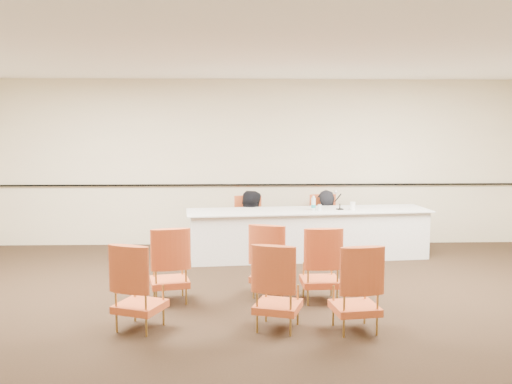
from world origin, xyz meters
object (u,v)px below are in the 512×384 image
panel_table (308,234)px  aud_chair_back_right (355,287)px  panelist_main (325,235)px  water_bottle (313,203)px  panelist_main_chair (325,223)px  aud_chair_back_mid (278,286)px  aud_chair_front_right (320,264)px  aud_chair_front_mid (271,259)px  drinking_glass (320,208)px  aud_chair_back_left (140,286)px  panelist_second_chair (249,224)px  microphone (340,200)px  panelist_second (249,238)px  aud_chair_front_left (169,264)px  coffee_cup (353,206)px

panel_table → aud_chair_back_right: size_ratio=4.19×
panelist_main → water_bottle: size_ratio=6.82×
panelist_main_chair → aud_chair_back_mid: 4.08m
aud_chair_front_right → aud_chair_back_mid: same height
aud_chair_front_mid → aud_chair_back_mid: size_ratio=1.00×
drinking_glass → aud_chair_back_left: 3.98m
aud_chair_front_right → aud_chair_back_right: size_ratio=1.00×
aud_chair_back_left → aud_chair_back_right: same height
water_bottle → aud_chair_front_right: bearing=-95.4°
drinking_glass → aud_chair_back_left: aud_chair_back_left is taller
panelist_second_chair → aud_chair_back_mid: size_ratio=1.00×
panel_table → panelist_main: 0.74m
drinking_glass → microphone: bearing=12.0°
panelist_second → aud_chair_front_right: size_ratio=1.72×
aud_chair_front_mid → aud_chair_back_left: size_ratio=1.00×
panelist_main → aud_chair_front_left: size_ratio=1.71×
microphone → aud_chair_back_left: (-2.73, -3.23, -0.48)m
coffee_cup → drinking_glass: bearing=-177.7°
panelist_main → aud_chair_back_left: panelist_main is taller
microphone → aud_chair_back_mid: size_ratio=0.33×
aud_chair_front_right → aud_chair_back_left: size_ratio=1.00×
aud_chair_back_left → drinking_glass: bearing=75.0°
aud_chair_front_right → aud_chair_front_left: bearing=176.9°
panelist_second_chair → aud_chair_back_mid: (0.23, -3.79, 0.00)m
aud_chair_front_left → aud_chair_front_mid: size_ratio=1.00×
water_bottle → aud_chair_back_mid: size_ratio=0.25×
panelist_main → microphone: bearing=110.9°
panelist_main → panelist_main_chair: (0.00, 0.00, 0.23)m
panelist_main → aud_chair_back_right: size_ratio=1.71×
panelist_second_chair → panelist_main: bearing=0.0°
panelist_main_chair → drinking_glass: panelist_main_chair is taller
aud_chair_front_left → aud_chair_back_left: 0.97m
water_bottle → drinking_glass: bearing=-23.0°
water_bottle → aud_chair_back_mid: 3.38m
microphone → panelist_second_chair: bearing=144.8°
panelist_second → aud_chair_front_mid: 2.62m
panel_table → water_bottle: 0.53m
panelist_second → microphone: size_ratio=5.27×
panelist_main_chair → aud_chair_front_right: size_ratio=1.00×
panelist_main_chair → water_bottle: water_bottle is taller
water_bottle → drinking_glass: (0.10, -0.04, -0.07)m
panelist_main → panelist_main_chair: bearing=-0.0°
aud_chair_back_right → microphone: bearing=74.8°
panelist_main → panelist_second_chair: 1.37m
aud_chair_back_mid → aud_chair_back_right: size_ratio=1.00×
aud_chair_back_mid → coffee_cup: bearing=83.8°
panelist_second_chair → drinking_glass: panelist_second_chair is taller
coffee_cup → aud_chair_back_left: size_ratio=0.14×
aud_chair_front_right → drinking_glass: bearing=80.2°
panel_table → aud_chair_front_right: aud_chair_front_right is taller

